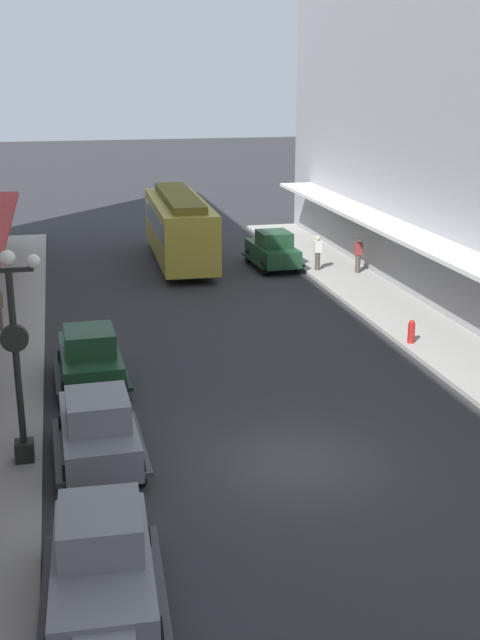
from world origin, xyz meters
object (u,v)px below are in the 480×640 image
(parked_car_3, at_px, (102,562))
(pedestrian_5, at_px, (318,253))
(fire_hydrant, at_px, (411,331))
(lamp_post_with_clock, at_px, (15,349))
(streetcar, at_px, (180,225))
(pedestrian_2, at_px, (358,255))
(parked_car_1, at_px, (98,427))
(parked_car_0, at_px, (90,356))
(parked_car_2, at_px, (273,249))

(parked_car_3, bearing_deg, pedestrian_5, 63.13)
(fire_hydrant, bearing_deg, lamp_post_with_clock, -154.92)
(fire_hydrant, distance_m, pedestrian_5, 10.87)
(streetcar, relative_size, pedestrian_5, 5.89)
(fire_hydrant, relative_size, pedestrian_2, 0.50)
(pedestrian_5, bearing_deg, lamp_post_with_clock, -127.62)
(parked_car_3, height_order, pedestrian_5, parked_car_3)
(streetcar, bearing_deg, parked_car_3, -101.79)
(parked_car_1, distance_m, pedestrian_2, 20.65)
(parked_car_0, height_order, streetcar, streetcar)
(parked_car_3, height_order, streetcar, streetcar)
(parked_car_0, distance_m, lamp_post_with_clock, 5.60)
(pedestrian_2, xyz_separation_m, pedestrian_5, (-1.67, 0.91, 0.00))
(streetcar, bearing_deg, lamp_post_with_clock, -108.89)
(fire_hydrant, bearing_deg, pedestrian_5, 88.87)
(parked_car_0, distance_m, pedestrian_2, 16.91)
(streetcar, bearing_deg, pedestrian_2, -29.83)
(parked_car_2, xyz_separation_m, lamp_post_with_clock, (-11.16, -18.28, 2.04))
(parked_car_2, bearing_deg, pedestrian_2, -34.24)
(parked_car_1, distance_m, streetcar, 21.22)
(pedestrian_2, bearing_deg, parked_car_0, -139.34)
(streetcar, distance_m, pedestrian_2, 8.91)
(parked_car_3, bearing_deg, parked_car_2, 68.14)
(parked_car_1, bearing_deg, lamp_post_with_clock, 172.35)
(streetcar, distance_m, fire_hydrant, 15.54)
(parked_car_1, distance_m, parked_car_3, 5.56)
(parked_car_2, relative_size, pedestrian_5, 2.63)
(parked_car_0, xyz_separation_m, lamp_post_with_clock, (-1.81, -4.89, 2.04))
(lamp_post_with_clock, xyz_separation_m, pedestrian_5, (12.96, 16.82, -2.00))
(parked_car_1, bearing_deg, pedestrian_5, 56.70)
(parked_car_1, height_order, parked_car_3, same)
(lamp_post_with_clock, height_order, pedestrian_5, lamp_post_with_clock)
(parked_car_0, height_order, parked_car_3, same)
(pedestrian_2, bearing_deg, pedestrian_5, 151.41)
(streetcar, height_order, pedestrian_2, streetcar)
(pedestrian_5, bearing_deg, parked_car_3, -116.87)
(parked_car_0, bearing_deg, streetcar, 71.56)
(lamp_post_with_clock, bearing_deg, streetcar, 71.11)
(parked_car_0, bearing_deg, pedestrian_2, 40.66)
(streetcar, xyz_separation_m, lamp_post_with_clock, (-6.95, -20.32, 1.08))
(fire_hydrant, distance_m, pedestrian_2, 10.13)
(streetcar, relative_size, fire_hydrant, 11.79)
(parked_car_1, bearing_deg, streetcar, 75.82)
(parked_car_1, height_order, lamp_post_with_clock, lamp_post_with_clock)
(pedestrian_5, bearing_deg, streetcar, 149.83)
(parked_car_0, relative_size, parked_car_2, 1.00)
(parked_car_1, height_order, fire_hydrant, parked_car_1)
(parked_car_1, xyz_separation_m, pedestrian_2, (12.88, 16.15, 0.05))
(parked_car_0, height_order, pedestrian_5, parked_car_0)
(parked_car_2, distance_m, pedestrian_5, 2.32)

